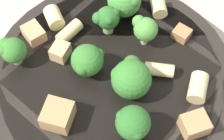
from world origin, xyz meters
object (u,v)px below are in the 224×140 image
(pasta_bowl, at_px, (112,83))
(chicken_chunk_2, at_px, (58,115))
(broccoli_floret_6, at_px, (107,18))
(rigatoni_3, at_px, (54,18))
(broccoli_floret_1, at_px, (124,0))
(rigatoni_1, at_px, (198,88))
(broccoli_floret_0, at_px, (130,78))
(broccoli_floret_3, at_px, (12,50))
(chicken_chunk_0, at_px, (182,34))
(chicken_chunk_3, at_px, (195,125))
(chicken_chunk_4, at_px, (60,52))
(rigatoni_4, at_px, (159,70))
(broccoli_floret_4, at_px, (87,61))
(broccoli_floret_5, at_px, (133,123))
(chicken_chunk_1, at_px, (34,33))
(rigatoni_2, at_px, (159,7))
(rigatoni_0, at_px, (69,32))
(broccoli_floret_2, at_px, (145,28))

(pasta_bowl, bearing_deg, chicken_chunk_2, -72.63)
(broccoli_floret_6, distance_m, rigatoni_3, 0.06)
(broccoli_floret_1, height_order, chicken_chunk_2, broccoli_floret_1)
(rigatoni_1, bearing_deg, broccoli_floret_0, -120.09)
(rigatoni_1, xyz_separation_m, chicken_chunk_2, (-0.03, -0.13, 0.00))
(broccoli_floret_3, distance_m, chicken_chunk_0, 0.18)
(chicken_chunk_3, xyz_separation_m, chicken_chunk_4, (-0.13, -0.08, -0.00))
(rigatoni_1, distance_m, rigatoni_3, 0.17)
(broccoli_floret_1, height_order, rigatoni_4, broccoli_floret_1)
(broccoli_floret_4, bearing_deg, broccoli_floret_5, 5.01)
(pasta_bowl, bearing_deg, rigatoni_3, -163.68)
(chicken_chunk_1, bearing_deg, rigatoni_1, 41.36)
(rigatoni_1, bearing_deg, chicken_chunk_0, 160.63)
(rigatoni_2, relative_size, chicken_chunk_4, 1.10)
(rigatoni_1, xyz_separation_m, rigatoni_2, (-0.11, 0.02, -0.00))
(rigatoni_0, height_order, rigatoni_1, rigatoni_1)
(broccoli_floret_0, height_order, rigatoni_0, broccoli_floret_0)
(pasta_bowl, bearing_deg, chicken_chunk_0, 95.84)
(chicken_chunk_3, bearing_deg, rigatoni_3, -158.92)
(chicken_chunk_0, height_order, chicken_chunk_2, chicken_chunk_2)
(broccoli_floret_5, bearing_deg, broccoli_floret_2, 144.83)
(broccoli_floret_4, bearing_deg, rigatoni_4, 60.82)
(broccoli_floret_0, height_order, broccoli_floret_1, same)
(rigatoni_2, distance_m, chicken_chunk_1, 0.14)
(broccoli_floret_2, xyz_separation_m, rigatoni_2, (-0.03, 0.04, -0.02))
(rigatoni_1, bearing_deg, broccoli_floret_5, -83.25)
(broccoli_floret_1, height_order, chicken_chunk_3, broccoli_floret_1)
(broccoli_floret_0, distance_m, broccoli_floret_3, 0.12)
(broccoli_floret_0, distance_m, broccoli_floret_6, 0.08)
(chicken_chunk_0, distance_m, chicken_chunk_3, 0.11)
(broccoli_floret_0, relative_size, broccoli_floret_1, 1.03)
(rigatoni_1, bearing_deg, broccoli_floret_1, -171.83)
(pasta_bowl, xyz_separation_m, chicken_chunk_2, (0.02, -0.07, 0.03))
(broccoli_floret_5, relative_size, rigatoni_0, 1.36)
(broccoli_floret_2, height_order, rigatoni_4, broccoli_floret_2)
(pasta_bowl, distance_m, chicken_chunk_1, 0.10)
(broccoli_floret_0, height_order, chicken_chunk_2, broccoli_floret_0)
(rigatoni_0, bearing_deg, rigatoni_2, 81.75)
(chicken_chunk_3, distance_m, chicken_chunk_4, 0.15)
(broccoli_floret_0, bearing_deg, rigatoni_1, 59.91)
(broccoli_floret_2, xyz_separation_m, chicken_chunk_0, (0.01, 0.04, -0.02))
(broccoli_floret_0, relative_size, broccoli_floret_6, 1.19)
(broccoli_floret_2, xyz_separation_m, chicken_chunk_2, (0.04, -0.12, -0.01))
(rigatoni_2, height_order, rigatoni_3, rigatoni_3)
(rigatoni_1, xyz_separation_m, chicken_chunk_0, (-0.06, 0.02, -0.00))
(broccoli_floret_2, relative_size, broccoli_floret_3, 1.09)
(rigatoni_0, height_order, rigatoni_4, same)
(pasta_bowl, relative_size, broccoli_floret_1, 6.39)
(rigatoni_0, relative_size, chicken_chunk_3, 1.24)
(chicken_chunk_2, bearing_deg, chicken_chunk_4, 155.53)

